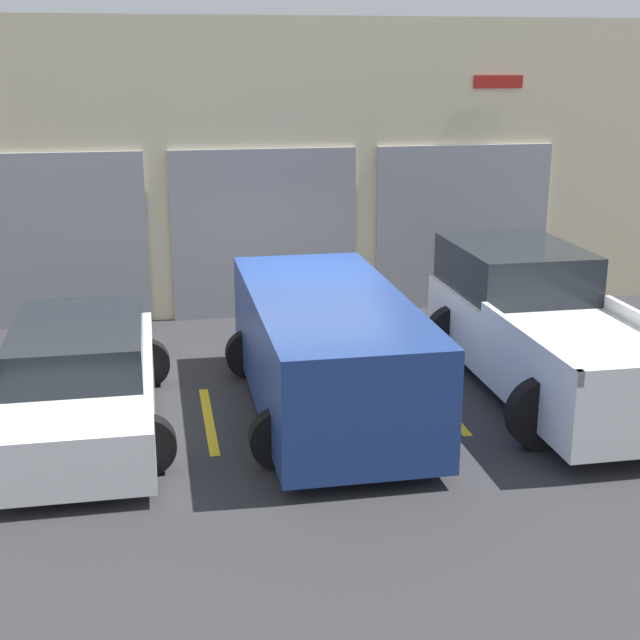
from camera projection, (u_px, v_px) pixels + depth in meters
The scene contains 7 objects.
ground_plane at pixel (305, 369), 13.21m from camera, with size 28.00×28.00×0.00m, color #2D2D30.
shophouse_building at pixel (272, 173), 15.60m from camera, with size 14.44×0.68×5.11m.
pickup_truck at pixel (543, 329), 12.22m from camera, with size 2.52×5.11×1.81m.
sedan_white at pixel (81, 380), 10.92m from camera, with size 2.21×4.51×1.34m.
sedan_side at pixel (327, 349), 11.38m from camera, with size 2.37×4.87×1.57m.
parking_stripe_left at pixel (209, 420), 11.35m from camera, with size 0.12×2.20×0.01m, color gold.
parking_stripe_centre at pixel (440, 403), 11.90m from camera, with size 0.12×2.20×0.01m, color gold.
Camera 1 is at (-2.11, -12.29, 4.43)m, focal length 50.00 mm.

